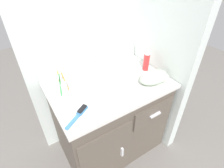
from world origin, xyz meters
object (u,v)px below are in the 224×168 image
shaving_cream_can (146,61)px  toothbrush_cup (62,86)px  hand_towel (155,77)px  hairbrush (79,113)px

shaving_cream_can → toothbrush_cup: bearing=172.8°
shaving_cream_can → hand_towel: bearing=-107.4°
toothbrush_cup → shaving_cream_can: (0.69, -0.09, 0.03)m
hairbrush → shaving_cream_can: bearing=-17.2°
toothbrush_cup → hairbrush: (0.01, -0.26, -0.04)m
shaving_cream_can → hand_towel: size_ratio=0.65×
toothbrush_cup → hairbrush: bearing=-88.3°
hairbrush → hand_towel: hand_towel is taller
shaving_cream_can → hairbrush: size_ratio=0.89×
hand_towel → toothbrush_cup: bearing=158.4°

